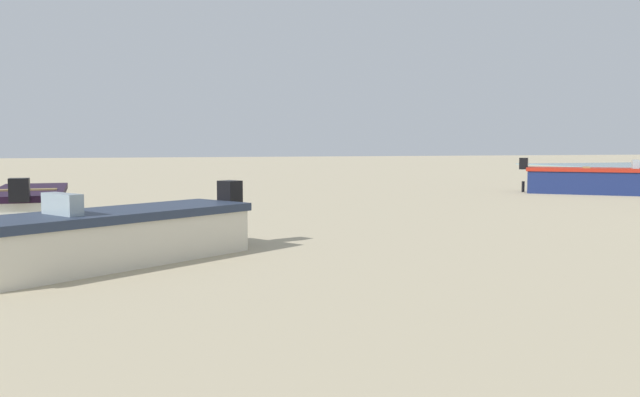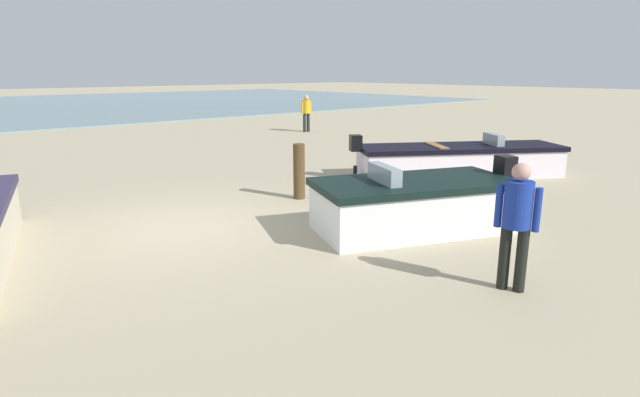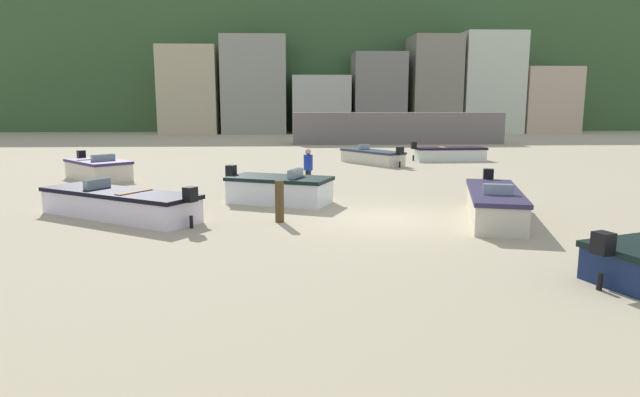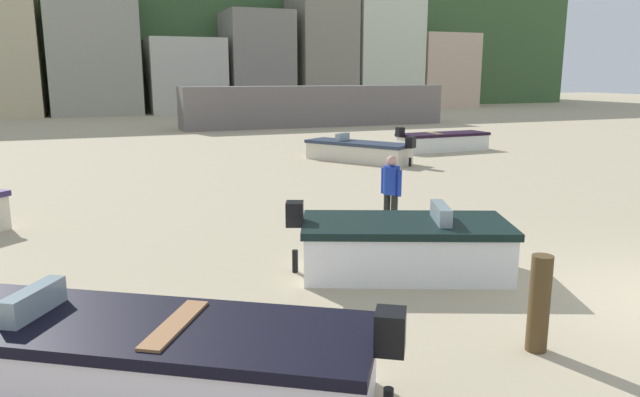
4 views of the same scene
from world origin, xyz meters
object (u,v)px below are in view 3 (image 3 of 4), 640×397
object	(u,v)px
boat_white_1	(279,189)
beach_walker_distant	(308,167)
mooring_post_near_water	(279,201)
boat_white_4	(450,154)
boat_white_0	(120,204)
boat_cream_2	(372,157)
boat_cream_5	(98,169)
boat_cream_7	(494,204)

from	to	relation	value
boat_white_1	beach_walker_distant	bearing A→B (deg)	179.18
boat_white_1	mooring_post_near_water	world-z (taller)	boat_white_1
beach_walker_distant	boat_white_4	bearing A→B (deg)	121.53
boat_white_0	boat_cream_2	size ratio (longest dim) A/B	1.26
mooring_post_near_water	boat_cream_2	bearing A→B (deg)	72.55
boat_white_4	boat_cream_5	bearing A→B (deg)	-69.48
boat_cream_5	boat_cream_7	size ratio (longest dim) A/B	0.73
boat_cream_7	beach_walker_distant	distance (m)	7.51
boat_cream_2	boat_white_0	bearing A→B (deg)	-156.36
boat_white_1	boat_white_0	bearing A→B (deg)	-41.64
boat_white_4	beach_walker_distant	size ratio (longest dim) A/B	2.70
beach_walker_distant	boat_white_1	bearing A→B (deg)	-44.32
boat_cream_7	mooring_post_near_water	distance (m)	6.14
boat_white_4	boat_white_1	bearing A→B (deg)	-37.30
boat_cream_2	mooring_post_near_water	size ratio (longest dim) A/B	3.54
boat_white_0	boat_white_4	xyz separation A→B (m)	(14.17, 15.75, -0.02)
boat_cream_2	boat_white_4	size ratio (longest dim) A/B	0.96
boat_cream_2	mooring_post_near_water	world-z (taller)	mooring_post_near_water
boat_cream_5	boat_cream_7	bearing A→B (deg)	105.22
boat_white_4	boat_cream_7	distance (m)	16.88
boat_cream_2	boat_cream_5	bearing A→B (deg)	171.25
boat_white_0	mooring_post_near_water	distance (m)	4.76
boat_white_0	boat_cream_7	xyz separation A→B (m)	(10.82, -0.80, 0.04)
boat_white_4	boat_cream_7	size ratio (longest dim) A/B	0.89
boat_white_1	boat_cream_7	size ratio (longest dim) A/B	0.76
boat_cream_2	boat_cream_5	distance (m)	14.11
boat_white_1	boat_cream_7	distance (m)	6.92
mooring_post_near_water	beach_walker_distant	bearing A→B (deg)	80.12
boat_white_1	mooring_post_near_water	bearing A→B (deg)	24.05
boat_white_4	beach_walker_distant	distance (m)	14.04
boat_white_1	boat_cream_5	distance (m)	10.19
boat_white_0	mooring_post_near_water	size ratio (longest dim) A/B	4.44
boat_white_0	boat_cream_7	size ratio (longest dim) A/B	1.06
boat_cream_2	boat_cream_5	size ratio (longest dim) A/B	1.16
boat_cream_2	beach_walker_distant	distance (m)	10.30
boat_white_0	boat_cream_5	bearing A→B (deg)	54.83
boat_white_4	mooring_post_near_water	bearing A→B (deg)	-31.80
mooring_post_near_water	boat_white_0	bearing A→B (deg)	170.06
boat_cream_7	mooring_post_near_water	size ratio (longest dim) A/B	4.18
boat_cream_2	boat_cream_7	distance (m)	15.05
boat_cream_2	boat_white_4	bearing A→B (deg)	-14.64
boat_white_0	boat_white_1	xyz separation A→B (m)	(4.60, 2.23, 0.05)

